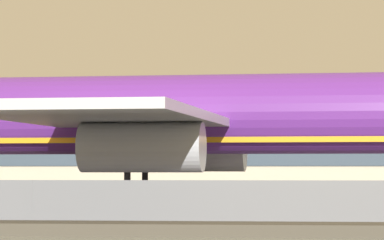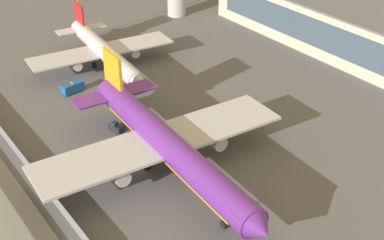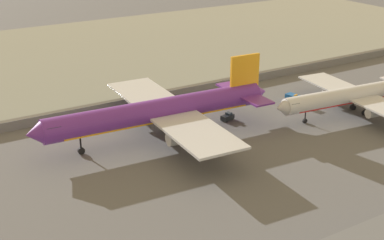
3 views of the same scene
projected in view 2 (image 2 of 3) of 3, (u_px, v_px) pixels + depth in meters
The scene contains 7 objects.
ground_plane at pixel (135, 168), 97.40m from camera, with size 500.00×500.00×0.00m, color #565659.
shoreline_seawall at pixel (26, 210), 87.00m from camera, with size 320.00×3.00×0.50m.
perimeter_fence at pixel (51, 195), 88.82m from camera, with size 280.00×0.10×2.21m.
cargo_jet_purple at pixel (166, 143), 93.51m from camera, with size 54.89×47.24×15.63m.
passenger_jet_silver at pixel (103, 51), 131.45m from camera, with size 42.55×36.79×12.25m.
baggage_tug at pixel (116, 127), 108.01m from camera, with size 3.50×2.36×1.80m.
ops_van at pixel (72, 88), 122.02m from camera, with size 2.87×5.46×2.48m.
Camera 2 is at (70.47, -37.72, 57.30)m, focal length 50.00 mm.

